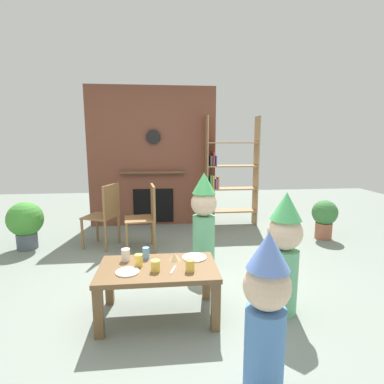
{
  "coord_description": "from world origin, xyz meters",
  "views": [
    {
      "loc": [
        -0.18,
        -2.78,
        1.5
      ],
      "look_at": [
        0.15,
        0.4,
        0.95
      ],
      "focal_mm": 28.37,
      "sensor_mm": 36.0,
      "label": 1
    }
  ],
  "objects": [
    {
      "name": "coffee_table",
      "position": [
        -0.22,
        -0.36,
        0.37
      ],
      "size": [
        0.99,
        0.59,
        0.45
      ],
      "color": "brown",
      "rests_on": "ground_plane"
    },
    {
      "name": "birthday_cake_slice",
      "position": [
        -0.07,
        -0.25,
        0.49
      ],
      "size": [
        0.1,
        0.1,
        0.07
      ],
      "primitive_type": "cone",
      "color": "#EAC68C",
      "rests_on": "coffee_table"
    },
    {
      "name": "paper_cup_far_left",
      "position": [
        0.04,
        -0.47,
        0.5
      ],
      "size": [
        0.07,
        0.07,
        0.1
      ],
      "primitive_type": "cylinder",
      "color": "#F2CC4C",
      "rests_on": "coffee_table"
    },
    {
      "name": "potted_plant_tall",
      "position": [
        2.29,
        1.47,
        0.35
      ],
      "size": [
        0.38,
        0.38,
        0.6
      ],
      "color": "#9E5B42",
      "rests_on": "ground_plane"
    },
    {
      "name": "child_with_cone_hat",
      "position": [
        0.42,
        -1.22,
        0.53
      ],
      "size": [
        0.28,
        0.28,
        1.0
      ],
      "rotation": [
        0.0,
        0.0,
        2.21
      ],
      "color": "#4C7FC6",
      "rests_on": "ground_plane"
    },
    {
      "name": "dining_chair_middle",
      "position": [
        -0.38,
        1.27,
        0.51
      ],
      "size": [
        0.44,
        0.44,
        0.9
      ],
      "rotation": [
        0.0,
        0.0,
        3.26
      ],
      "color": "olive",
      "rests_on": "ground_plane"
    },
    {
      "name": "potted_plant_short",
      "position": [
        -2.05,
        1.48,
        0.38
      ],
      "size": [
        0.48,
        0.48,
        0.66
      ],
      "color": "#4C5660",
      "rests_on": "ground_plane"
    },
    {
      "name": "brick_fireplace_feature",
      "position": [
        -0.32,
        2.6,
        1.19
      ],
      "size": [
        2.2,
        0.28,
        2.4
      ],
      "color": "brown",
      "rests_on": "ground_plane"
    },
    {
      "name": "ground_plane",
      "position": [
        0.0,
        0.0,
        0.0
      ],
      "size": [
        12.0,
        12.0,
        0.0
      ],
      "primitive_type": "plane",
      "color": "gray"
    },
    {
      "name": "dining_chair_left",
      "position": [
        -0.95,
        1.43,
        0.51
      ],
      "size": [
        0.52,
        0.52,
        0.9
      ],
      "rotation": [
        0.0,
        0.0,
        2.77
      ],
      "color": "olive",
      "rests_on": "ground_plane"
    },
    {
      "name": "bookshelf",
      "position": [
        0.98,
        2.4,
        0.88
      ],
      "size": [
        0.9,
        0.28,
        1.9
      ],
      "color": "#9E7A51",
      "rests_on": "ground_plane"
    },
    {
      "name": "table_fork",
      "position": [
        -0.09,
        -0.44,
        0.45
      ],
      "size": [
        0.06,
        0.15,
        0.01
      ],
      "primitive_type": "cube",
      "rotation": [
        0.0,
        0.0,
        1.29
      ],
      "color": "silver",
      "rests_on": "coffee_table"
    },
    {
      "name": "paper_plate_front",
      "position": [
        0.11,
        -0.21,
        0.46
      ],
      "size": [
        0.22,
        0.22,
        0.01
      ],
      "primitive_type": "cylinder",
      "color": "white",
      "rests_on": "coffee_table"
    },
    {
      "name": "child_in_pink",
      "position": [
        0.86,
        -0.4,
        0.57
      ],
      "size": [
        0.3,
        0.3,
        1.08
      ],
      "rotation": [
        0.0,
        0.0,
        3.1
      ],
      "color": "#66B27F",
      "rests_on": "ground_plane"
    },
    {
      "name": "child_by_the_chairs",
      "position": [
        0.32,
        0.72,
        0.59
      ],
      "size": [
        0.31,
        0.31,
        1.12
      ],
      "rotation": [
        0.0,
        0.0,
        -2.04
      ],
      "color": "#66B27F",
      "rests_on": "ground_plane"
    },
    {
      "name": "paper_cup_far_right",
      "position": [
        -0.5,
        -0.2,
        0.5
      ],
      "size": [
        0.08,
        0.08,
        0.11
      ],
      "primitive_type": "cylinder",
      "color": "silver",
      "rests_on": "coffee_table"
    },
    {
      "name": "paper_plate_rear",
      "position": [
        -0.46,
        -0.46,
        0.46
      ],
      "size": [
        0.19,
        0.19,
        0.01
      ],
      "primitive_type": "cylinder",
      "color": "white",
      "rests_on": "coffee_table"
    },
    {
      "name": "paper_cup_center",
      "position": [
        -0.33,
        -0.17,
        0.5
      ],
      "size": [
        0.06,
        0.06,
        0.1
      ],
      "primitive_type": "cylinder",
      "color": "#669EE0",
      "rests_on": "coffee_table"
    },
    {
      "name": "paper_cup_near_left",
      "position": [
        -0.24,
        -0.44,
        0.49
      ],
      "size": [
        0.07,
        0.07,
        0.09
      ],
      "primitive_type": "cylinder",
      "color": "#F2CC4C",
      "rests_on": "coffee_table"
    },
    {
      "name": "paper_cup_near_right",
      "position": [
        -0.38,
        -0.33,
        0.5
      ],
      "size": [
        0.07,
        0.07,
        0.1
      ],
      "primitive_type": "cylinder",
      "color": "#F2CC4C",
      "rests_on": "coffee_table"
    }
  ]
}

